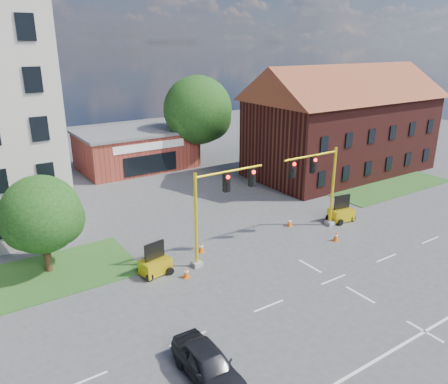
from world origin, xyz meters
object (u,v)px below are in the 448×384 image
at_px(trailer_west, 155,264).
at_px(trailer_east, 341,213).
at_px(signal_mast_east, 318,181).
at_px(sedan_dark, 208,364).
at_px(pickup_white, 298,174).
at_px(signal_mast_west, 218,204).

bearing_deg(trailer_west, trailer_east, -11.62).
bearing_deg(signal_mast_east, sedan_dark, -149.60).
distance_m(trailer_west, pickup_white, 22.19).
xyz_separation_m(signal_mast_east, trailer_west, (-12.97, 0.58, -3.29)).
bearing_deg(signal_mast_west, sedan_dark, -125.36).
xyz_separation_m(trailer_east, pickup_white, (4.28, 9.61, 0.14)).
relative_size(trailer_east, pickup_white, 0.37).
bearing_deg(trailer_west, pickup_white, 14.40).
bearing_deg(trailer_east, signal_mast_west, -169.77).
bearing_deg(pickup_white, signal_mast_west, 109.41).
xyz_separation_m(signal_mast_east, trailer_east, (2.97, 0.10, -3.27)).
height_order(trailer_west, trailer_east, trailer_east).
distance_m(trailer_west, sedan_dark, 9.54).
relative_size(pickup_white, sedan_dark, 1.32).
relative_size(signal_mast_east, sedan_dark, 1.44).
bearing_deg(trailer_east, sedan_dark, -143.94).
height_order(signal_mast_east, trailer_west, signal_mast_east).
bearing_deg(trailer_west, signal_mast_east, -12.47).
xyz_separation_m(signal_mast_west, pickup_white, (15.96, 9.71, -3.13)).
xyz_separation_m(signal_mast_west, trailer_east, (11.68, 0.10, -3.27)).
bearing_deg(sedan_dark, pickup_white, 40.60).
height_order(signal_mast_west, trailer_west, signal_mast_west).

